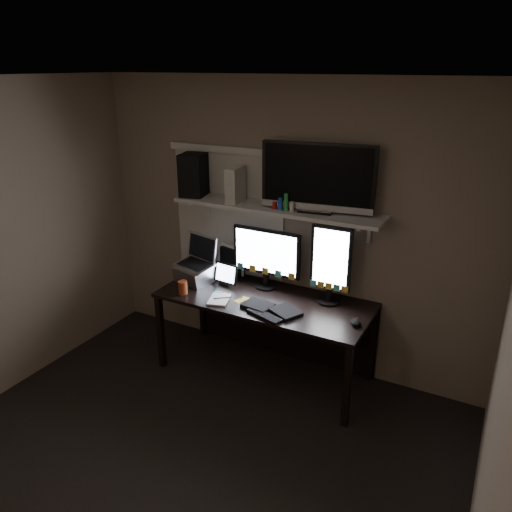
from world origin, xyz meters
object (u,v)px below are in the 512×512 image
Objects in this scene: monitor_landscape at (266,258)px; monitor_portrait at (331,265)px; mouse at (356,322)px; game_console at (236,185)px; desk at (270,311)px; tablet at (227,274)px; laptop at (195,261)px; cup at (183,288)px; speaker at (193,175)px; tv at (318,178)px; keyboard at (271,309)px.

monitor_landscape is 0.93× the size of monitor_portrait.
monitor_landscape reaches higher than mouse.
game_console reaches higher than mouse.
desk is 2.68× the size of monitor_portrait.
laptop is (-0.29, -0.06, 0.10)m from tablet.
speaker reaches higher than cup.
tablet is at bearing 54.49° from cup.
tablet is at bearing -178.16° from tv.
monitor_portrait is 1.82× the size of speaker.
monitor_landscape is 0.99m from mouse.
tablet is 0.31m from laptop.
desk is 0.47m from monitor_landscape.
game_console reaches higher than cup.
monitor_portrait is 5.82× the size of mouse.
tablet is 0.59× the size of laptop.
desk is at bearing -16.47° from game_console.
tablet is 0.26× the size of tv.
tablet reaches higher than mouse.
game_console is (0.35, 0.16, 0.70)m from laptop.
laptop is 1.35m from tv.
mouse reaches higher than desk.
cup is at bearing 167.36° from mouse.
monitor_portrait is 5.85× the size of cup.
mouse is at bearing 9.38° from laptop.
tv is (0.77, 0.12, 0.92)m from tablet.
tablet is (-0.57, 0.26, 0.09)m from keyboard.
laptop is (-0.62, -0.19, -0.07)m from monitor_landscape.
speaker is at bearing 131.13° from laptop.
desk is 15.61× the size of mouse.
speaker is (-0.71, -0.02, 0.66)m from monitor_landscape.
mouse is 1.54m from laptop.
tv reaches higher than monitor_landscape.
monitor_landscape is 0.70× the size of tv.
desk is 3.68× the size of keyboard.
laptop is at bearing -173.29° from monitor_portrait.
tv is 2.42× the size of speaker.
desk is 0.72m from monitor_portrait.
monitor_portrait is 1.27m from cup.
monitor_portrait is 0.96m from tablet.
tv is at bearing -12.43° from speaker.
game_console reaches higher than monitor_landscape.
game_console is 0.44m from speaker.
monitor_portrait reaches higher than monitor_landscape.
mouse is 1.14m from tv.
speaker is (-0.44, 0.01, 0.04)m from game_console.
cup is at bearing -64.92° from laptop.
laptop reaches higher than desk.
speaker is (-0.80, 0.07, 1.11)m from desk.
tablet is 0.64× the size of speaker.
keyboard is 1.32× the size of speaker.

